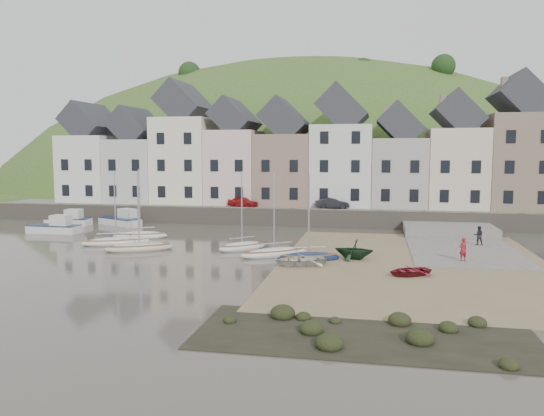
% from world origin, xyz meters
% --- Properties ---
extents(ground, '(160.00, 160.00, 0.00)m').
position_xyz_m(ground, '(0.00, 0.00, 0.00)').
color(ground, '#403B32').
rests_on(ground, ground).
extents(quay_land, '(90.00, 30.00, 1.50)m').
position_xyz_m(quay_land, '(0.00, 32.00, 0.75)').
color(quay_land, '#395522').
rests_on(quay_land, ground).
extents(quay_street, '(70.00, 7.00, 0.10)m').
position_xyz_m(quay_street, '(0.00, 20.50, 1.55)').
color(quay_street, slate).
rests_on(quay_street, quay_land).
extents(seawall, '(70.00, 1.20, 1.80)m').
position_xyz_m(seawall, '(0.00, 17.00, 0.90)').
color(seawall, slate).
rests_on(seawall, ground).
extents(beach, '(18.00, 26.00, 0.06)m').
position_xyz_m(beach, '(11.00, 0.00, 0.03)').
color(beach, '#786749').
rests_on(beach, ground).
extents(slipway, '(8.00, 18.00, 0.12)m').
position_xyz_m(slipway, '(15.00, 8.00, 0.06)').
color(slipway, slate).
rests_on(slipway, ground).
extents(hillside, '(134.40, 84.00, 84.00)m').
position_xyz_m(hillside, '(-5.00, 60.00, -17.99)').
color(hillside, '#395522').
rests_on(hillside, ground).
extents(townhouse_terrace, '(61.05, 8.00, 13.93)m').
position_xyz_m(townhouse_terrace, '(1.76, 24.00, 7.32)').
color(townhouse_terrace, silver).
rests_on(townhouse_terrace, quay_land).
extents(sailboat_0, '(5.58, 3.82, 6.32)m').
position_xyz_m(sailboat_0, '(-12.54, 3.24, 0.26)').
color(sailboat_0, silver).
rests_on(sailboat_0, ground).
extents(sailboat_1, '(4.94, 3.02, 6.32)m').
position_xyz_m(sailboat_1, '(-12.02, 6.71, 0.26)').
color(sailboat_1, silver).
rests_on(sailboat_1, ground).
extents(sailboat_2, '(5.32, 3.81, 6.32)m').
position_xyz_m(sailboat_2, '(-9.52, 1.14, 0.26)').
color(sailboat_2, '#C3B59C').
rests_on(sailboat_2, ground).
extents(sailboat_3, '(3.96, 3.94, 6.32)m').
position_xyz_m(sailboat_3, '(-1.80, 3.01, 0.27)').
color(sailboat_3, silver).
rests_on(sailboat_3, ground).
extents(sailboat_4, '(5.15, 4.35, 6.32)m').
position_xyz_m(sailboat_4, '(1.13, 1.01, 0.26)').
color(sailboat_4, silver).
rests_on(sailboat_4, ground).
extents(sailboat_5, '(4.70, 2.88, 6.32)m').
position_xyz_m(sailboat_5, '(3.83, -0.22, 0.26)').
color(sailboat_5, '#152342').
rests_on(sailboat_5, ground).
extents(motorboat_0, '(4.62, 2.06, 1.70)m').
position_xyz_m(motorboat_0, '(-22.79, 13.04, 0.58)').
color(motorboat_0, silver).
rests_on(motorboat_0, ground).
extents(motorboat_1, '(4.95, 1.85, 1.70)m').
position_xyz_m(motorboat_1, '(-21.16, 8.05, 0.58)').
color(motorboat_1, silver).
rests_on(motorboat_1, ground).
extents(motorboat_2, '(5.31, 3.74, 1.70)m').
position_xyz_m(motorboat_2, '(-17.64, 14.35, 0.58)').
color(motorboat_2, silver).
rests_on(motorboat_2, ground).
extents(rowboat_white, '(4.20, 3.70, 0.72)m').
position_xyz_m(rowboat_white, '(3.50, -2.09, 0.42)').
color(rowboat_white, silver).
rests_on(rowboat_white, beach).
extents(rowboat_green, '(2.99, 2.69, 1.41)m').
position_xyz_m(rowboat_green, '(6.94, 0.66, 0.77)').
color(rowboat_green, '#16331C').
rests_on(rowboat_green, beach).
extents(rowboat_red, '(3.35, 3.06, 0.57)m').
position_xyz_m(rowboat_red, '(10.45, -3.73, 0.34)').
color(rowboat_red, maroon).
rests_on(rowboat_red, beach).
extents(person_red, '(0.71, 0.63, 1.62)m').
position_xyz_m(person_red, '(14.32, 1.15, 0.93)').
color(person_red, maroon).
rests_on(person_red, slipway).
extents(person_dark, '(0.79, 0.63, 1.54)m').
position_xyz_m(person_dark, '(16.57, 8.12, 0.89)').
color(person_dark, '#222428').
rests_on(person_dark, slipway).
extents(car_left, '(3.63, 2.28, 1.15)m').
position_xyz_m(car_left, '(-5.89, 19.50, 2.18)').
color(car_left, '#A01717').
rests_on(car_left, quay_street).
extents(car_right, '(3.74, 2.29, 1.16)m').
position_xyz_m(car_right, '(3.83, 19.50, 2.18)').
color(car_right, black).
rests_on(car_right, quay_street).
extents(shore_rocks, '(14.00, 6.00, 0.75)m').
position_xyz_m(shore_rocks, '(7.96, -14.80, 0.13)').
color(shore_rocks, black).
rests_on(shore_rocks, ground).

